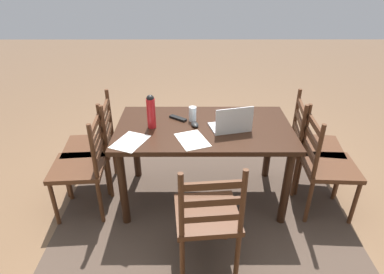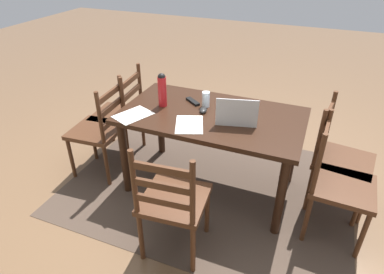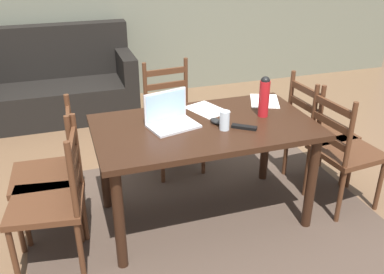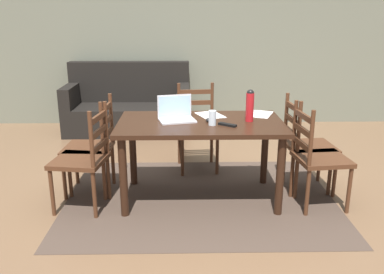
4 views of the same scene
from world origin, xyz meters
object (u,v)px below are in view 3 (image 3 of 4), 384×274
(chair_far_head, at_px, (173,119))
(computer_mouse, at_px, (216,121))
(drinking_glass, at_px, (225,120))
(water_bottle, at_px, (264,96))
(dining_table, at_px, (204,138))
(chair_left_near, at_px, (53,201))
(chair_left_far, at_px, (51,174))
(couch, at_px, (54,86))
(chair_right_far, at_px, (317,133))
(tv_remote, at_px, (244,127))
(laptop, at_px, (170,117))
(chair_right_near, at_px, (343,151))

(chair_far_head, height_order, computer_mouse, chair_far_head)
(drinking_glass, bearing_deg, water_bottle, 20.19)
(dining_table, distance_m, chair_left_near, 1.08)
(chair_left_far, height_order, water_bottle, water_bottle)
(chair_far_head, bearing_deg, dining_table, -89.72)
(couch, distance_m, drinking_glass, 2.75)
(chair_left_near, bearing_deg, chair_right_far, 9.38)
(chair_left_far, height_order, tv_remote, chair_left_far)
(chair_far_head, relative_size, laptop, 2.61)
(chair_far_head, xyz_separation_m, couch, (-0.97, 1.58, -0.11))
(chair_far_head, height_order, couch, couch)
(chair_right_near, relative_size, tv_remote, 5.59)
(drinking_glass, height_order, tv_remote, drinking_glass)
(chair_left_far, xyz_separation_m, chair_left_near, (-0.00, -0.35, 0.00))
(couch, xyz_separation_m, laptop, (0.75, -2.31, 0.46))
(chair_right_far, relative_size, laptop, 2.61)
(drinking_glass, xyz_separation_m, computer_mouse, (-0.02, 0.11, -0.05))
(couch, bearing_deg, chair_right_near, -51.71)
(chair_right_far, distance_m, computer_mouse, 1.03)
(chair_left_near, xyz_separation_m, tv_remote, (1.27, 0.03, 0.30))
(chair_left_near, xyz_separation_m, chair_right_far, (2.09, 0.34, 0.00))
(couch, relative_size, tv_remote, 10.59)
(chair_far_head, distance_m, tv_remote, 1.02)
(chair_right_far, bearing_deg, computer_mouse, -169.82)
(dining_table, height_order, chair_right_far, chair_right_far)
(chair_right_far, distance_m, tv_remote, 0.92)
(chair_far_head, height_order, laptop, laptop)
(chair_left_near, relative_size, tv_remote, 5.59)
(chair_far_head, xyz_separation_m, water_bottle, (0.45, -0.79, 0.45))
(chair_right_far, relative_size, computer_mouse, 9.50)
(laptop, relative_size, water_bottle, 1.24)
(chair_far_head, distance_m, couch, 1.86)
(chair_right_far, bearing_deg, couch, 132.37)
(dining_table, height_order, chair_far_head, chair_far_head)
(chair_left_far, distance_m, water_bottle, 1.56)
(chair_left_near, distance_m, tv_remote, 1.31)
(laptop, bearing_deg, chair_right_near, -10.92)
(dining_table, height_order, tv_remote, tv_remote)
(couch, xyz_separation_m, drinking_glass, (1.07, -2.49, 0.47))
(chair_left_far, relative_size, chair_far_head, 1.00)
(chair_left_far, bearing_deg, chair_left_near, -90.06)
(chair_right_near, relative_size, computer_mouse, 9.50)
(dining_table, distance_m, chair_right_near, 1.07)
(laptop, relative_size, tv_remote, 2.14)
(chair_far_head, bearing_deg, drinking_glass, -83.66)
(dining_table, bearing_deg, computer_mouse, -3.76)
(computer_mouse, bearing_deg, chair_far_head, 83.63)
(dining_table, relative_size, drinking_glass, 11.51)
(chair_left_far, relative_size, couch, 0.53)
(chair_left_near, bearing_deg, laptop, 16.77)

